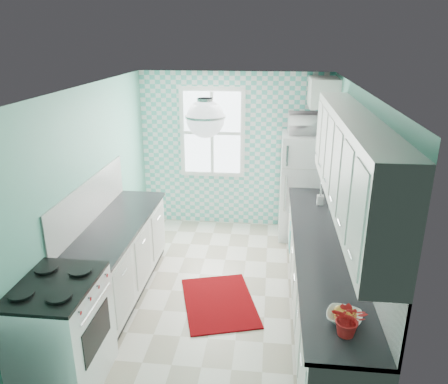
# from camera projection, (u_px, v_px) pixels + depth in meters

# --- Properties ---
(floor) EXTENTS (3.00, 4.40, 0.02)m
(floor) POSITION_uv_depth(u_px,v_px,m) (218.00, 294.00, 5.42)
(floor) COLOR silver
(floor) RESTS_ON ground
(ceiling) EXTENTS (3.00, 4.40, 0.02)m
(ceiling) POSITION_uv_depth(u_px,v_px,m) (217.00, 87.00, 4.56)
(ceiling) COLOR white
(ceiling) RESTS_ON wall_back
(wall_back) EXTENTS (3.00, 0.02, 2.50)m
(wall_back) POSITION_uv_depth(u_px,v_px,m) (234.00, 151.00, 7.05)
(wall_back) COLOR #5DAC96
(wall_back) RESTS_ON floor
(wall_front) EXTENTS (3.00, 0.02, 2.50)m
(wall_front) POSITION_uv_depth(u_px,v_px,m) (176.00, 316.00, 2.92)
(wall_front) COLOR #5DAC96
(wall_front) RESTS_ON floor
(wall_left) EXTENTS (0.02, 4.40, 2.50)m
(wall_left) POSITION_uv_depth(u_px,v_px,m) (90.00, 194.00, 5.14)
(wall_left) COLOR #5DAC96
(wall_left) RESTS_ON floor
(wall_right) EXTENTS (0.02, 4.40, 2.50)m
(wall_right) POSITION_uv_depth(u_px,v_px,m) (352.00, 205.00, 4.83)
(wall_right) COLOR #5DAC96
(wall_right) RESTS_ON floor
(accent_wall) EXTENTS (3.00, 0.01, 2.50)m
(accent_wall) POSITION_uv_depth(u_px,v_px,m) (234.00, 151.00, 7.03)
(accent_wall) COLOR #58C4B4
(accent_wall) RESTS_ON wall_back
(window) EXTENTS (1.04, 0.05, 1.44)m
(window) POSITION_uv_depth(u_px,v_px,m) (212.00, 133.00, 6.94)
(window) COLOR white
(window) RESTS_ON wall_back
(backsplash_right) EXTENTS (0.02, 3.60, 0.51)m
(backsplash_right) POSITION_uv_depth(u_px,v_px,m) (356.00, 224.00, 4.48)
(backsplash_right) COLOR white
(backsplash_right) RESTS_ON wall_right
(backsplash_left) EXTENTS (0.02, 2.15, 0.51)m
(backsplash_left) POSITION_uv_depth(u_px,v_px,m) (90.00, 201.00, 5.09)
(backsplash_left) COLOR white
(backsplash_left) RESTS_ON wall_left
(upper_cabinets_right) EXTENTS (0.33, 3.20, 0.90)m
(upper_cabinets_right) POSITION_uv_depth(u_px,v_px,m) (351.00, 163.00, 4.07)
(upper_cabinets_right) COLOR silver
(upper_cabinets_right) RESTS_ON wall_right
(upper_cabinet_fridge) EXTENTS (0.40, 0.74, 0.40)m
(upper_cabinet_fridge) POSITION_uv_depth(u_px,v_px,m) (323.00, 92.00, 6.22)
(upper_cabinet_fridge) COLOR silver
(upper_cabinet_fridge) RESTS_ON wall_right
(ceiling_light) EXTENTS (0.34, 0.34, 0.35)m
(ceiling_light) POSITION_uv_depth(u_px,v_px,m) (205.00, 118.00, 3.87)
(ceiling_light) COLOR silver
(ceiling_light) RESTS_ON ceiling
(base_cabinets_right) EXTENTS (0.60, 3.60, 0.90)m
(base_cabinets_right) POSITION_uv_depth(u_px,v_px,m) (322.00, 285.00, 4.76)
(base_cabinets_right) COLOR white
(base_cabinets_right) RESTS_ON floor
(countertop_right) EXTENTS (0.63, 3.60, 0.04)m
(countertop_right) POSITION_uv_depth(u_px,v_px,m) (324.00, 246.00, 4.60)
(countertop_right) COLOR black
(countertop_right) RESTS_ON base_cabinets_right
(base_cabinets_left) EXTENTS (0.60, 2.15, 0.90)m
(base_cabinets_left) POSITION_uv_depth(u_px,v_px,m) (119.00, 259.00, 5.31)
(base_cabinets_left) COLOR white
(base_cabinets_left) RESTS_ON floor
(countertop_left) EXTENTS (0.63, 2.15, 0.04)m
(countertop_left) POSITION_uv_depth(u_px,v_px,m) (117.00, 224.00, 5.15)
(countertop_left) COLOR black
(countertop_left) RESTS_ON base_cabinets_left
(fridge) EXTENTS (0.71, 0.71, 1.64)m
(fridge) POSITION_uv_depth(u_px,v_px,m) (304.00, 186.00, 6.72)
(fridge) COLOR white
(fridge) RESTS_ON floor
(stove) EXTENTS (0.69, 0.86, 1.04)m
(stove) POSITION_uv_depth(u_px,v_px,m) (60.00, 334.00, 3.85)
(stove) COLOR white
(stove) RESTS_ON floor
(sink) EXTENTS (0.46, 0.39, 0.53)m
(sink) POSITION_uv_depth(u_px,v_px,m) (318.00, 210.00, 5.51)
(sink) COLOR silver
(sink) RESTS_ON countertop_right
(rug) EXTENTS (1.09, 1.33, 0.02)m
(rug) POSITION_uv_depth(u_px,v_px,m) (219.00, 302.00, 5.22)
(rug) COLOR maroon
(rug) RESTS_ON floor
(dish_towel) EXTENTS (0.02, 0.24, 0.36)m
(dish_towel) POSITION_uv_depth(u_px,v_px,m) (290.00, 237.00, 5.81)
(dish_towel) COLOR teal
(dish_towel) RESTS_ON base_cabinets_right
(fruit_bowl) EXTENTS (0.33, 0.33, 0.07)m
(fruit_bowl) POSITION_uv_depth(u_px,v_px,m) (344.00, 317.00, 3.36)
(fruit_bowl) COLOR white
(fruit_bowl) RESTS_ON countertop_right
(potted_plant) EXTENTS (0.29, 0.26, 0.28)m
(potted_plant) POSITION_uv_depth(u_px,v_px,m) (349.00, 319.00, 3.17)
(potted_plant) COLOR red
(potted_plant) RESTS_ON countertop_right
(soap_bottle) EXTENTS (0.08, 0.08, 0.18)m
(soap_bottle) POSITION_uv_depth(u_px,v_px,m) (320.00, 198.00, 5.65)
(soap_bottle) COLOR #8EB2BB
(soap_bottle) RESTS_ON countertop_right
(microwave) EXTENTS (0.58, 0.41, 0.31)m
(microwave) POSITION_uv_depth(u_px,v_px,m) (308.00, 123.00, 6.39)
(microwave) COLOR silver
(microwave) RESTS_ON fridge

